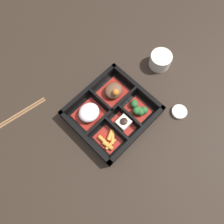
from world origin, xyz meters
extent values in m
plane|color=black|center=(0.00, 0.00, 0.00)|extent=(3.00, 3.00, 0.00)
cube|color=black|center=(0.00, 0.00, 0.01)|extent=(0.27, 0.24, 0.01)
cube|color=black|center=(0.00, -0.11, 0.02)|extent=(0.27, 0.01, 0.05)
cube|color=black|center=(0.00, 0.11, 0.02)|extent=(0.27, 0.01, 0.05)
cube|color=black|center=(-0.13, 0.00, 0.02)|extent=(0.01, 0.24, 0.05)
cube|color=black|center=(0.13, 0.00, 0.02)|extent=(0.01, 0.24, 0.05)
cube|color=black|center=(0.00, 0.00, 0.02)|extent=(0.24, 0.01, 0.05)
cube|color=black|center=(-0.03, -0.06, 0.02)|extent=(0.01, 0.10, 0.05)
cube|color=black|center=(0.03, -0.06, 0.02)|extent=(0.01, 0.10, 0.05)
cube|color=black|center=(0.00, 0.05, 0.02)|extent=(0.01, 0.11, 0.05)
cube|color=maroon|center=(-0.06, 0.05, 0.01)|extent=(0.10, 0.09, 0.01)
ellipsoid|color=silver|center=(-0.06, 0.05, 0.03)|extent=(0.07, 0.07, 0.04)
cube|color=maroon|center=(0.06, 0.05, 0.01)|extent=(0.10, 0.09, 0.01)
ellipsoid|color=brown|center=(0.06, 0.05, 0.03)|extent=(0.07, 0.06, 0.03)
sphere|color=#D1661E|center=(0.05, 0.03, 0.05)|extent=(0.02, 0.02, 0.02)
cube|color=maroon|center=(-0.08, -0.05, 0.01)|extent=(0.06, 0.08, 0.01)
cylinder|color=orange|center=(-0.06, -0.06, 0.02)|extent=(0.04, 0.04, 0.01)
cylinder|color=orange|center=(-0.06, -0.05, 0.02)|extent=(0.04, 0.03, 0.01)
cylinder|color=orange|center=(-0.09, -0.07, 0.02)|extent=(0.02, 0.04, 0.01)
cylinder|color=orange|center=(-0.08, -0.07, 0.02)|extent=(0.04, 0.01, 0.01)
cylinder|color=orange|center=(-0.09, -0.05, 0.02)|extent=(0.01, 0.04, 0.01)
cube|color=maroon|center=(0.00, -0.05, 0.01)|extent=(0.04, 0.08, 0.01)
cube|color=beige|center=(0.00, -0.05, 0.03)|extent=(0.04, 0.04, 0.02)
ellipsoid|color=black|center=(0.00, -0.05, 0.04)|extent=(0.03, 0.02, 0.01)
cube|color=maroon|center=(0.07, -0.05, 0.01)|extent=(0.07, 0.08, 0.01)
sphere|color=#265B28|center=(0.07, -0.06, 0.03)|extent=(0.03, 0.03, 0.03)
sphere|color=#265B28|center=(0.08, -0.07, 0.03)|extent=(0.03, 0.03, 0.03)
sphere|color=#265B28|center=(0.07, -0.03, 0.03)|extent=(0.03, 0.03, 0.03)
sphere|color=#265B28|center=(0.08, -0.03, 0.03)|extent=(0.02, 0.02, 0.02)
sphere|color=#265B28|center=(0.06, -0.06, 0.03)|extent=(0.03, 0.03, 0.03)
sphere|color=#265B28|center=(0.07, -0.07, 0.03)|extent=(0.03, 0.03, 0.03)
cylinder|color=beige|center=(0.27, 0.02, 0.03)|extent=(0.08, 0.08, 0.05)
cylinder|color=#597A38|center=(0.27, 0.02, 0.05)|extent=(0.06, 0.06, 0.01)
cylinder|color=brown|center=(-0.23, 0.23, 0.00)|extent=(0.21, 0.04, 0.01)
cylinder|color=brown|center=(-0.23, 0.24, 0.00)|extent=(0.21, 0.04, 0.01)
cylinder|color=beige|center=(0.17, -0.16, 0.01)|extent=(0.05, 0.05, 0.01)
cylinder|color=black|center=(0.17, -0.16, 0.01)|extent=(0.04, 0.04, 0.00)
camera|label=1|loc=(-0.18, -0.18, 0.73)|focal=35.00mm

